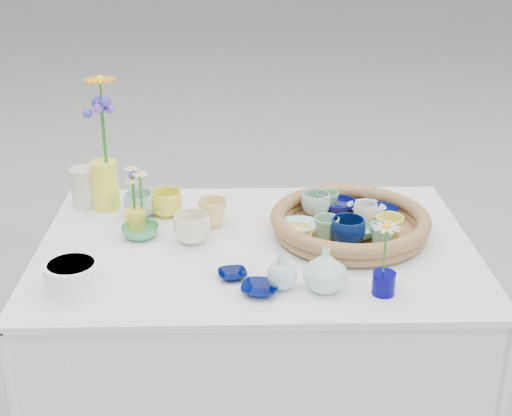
{
  "coord_description": "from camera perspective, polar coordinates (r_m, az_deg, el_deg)",
  "views": [
    {
      "loc": [
        -0.05,
        -1.86,
        1.69
      ],
      "look_at": [
        0.0,
        0.02,
        0.87
      ],
      "focal_mm": 50.0,
      "sensor_mm": 36.0,
      "label": 1
    }
  ],
  "objects": [
    {
      "name": "loose_ceramic_0",
      "position": [
        2.26,
        -7.18,
        0.37
      ],
      "size": [
        0.14,
        0.14,
        0.08
      ],
      "primitive_type": "imported",
      "rotation": [
        0.0,
        0.0,
        0.4
      ],
      "color": "yellow",
      "rests_on": "display_table"
    },
    {
      "name": "tray_ceramic_10",
      "position": [
        2.06,
        3.23,
        -2.07
      ],
      "size": [
        0.12,
        0.12,
        0.03
      ],
      "primitive_type": "imported",
      "rotation": [
        0.0,
        0.0,
        -0.23
      ],
      "color": "#FFDA87",
      "rests_on": "wicker_tray"
    },
    {
      "name": "tray_ceramic_2",
      "position": [
        2.08,
        10.6,
        -1.62
      ],
      "size": [
        0.1,
        0.1,
        0.08
      ],
      "primitive_type": "imported",
      "rotation": [
        0.0,
        0.0,
        0.25
      ],
      "color": "#EDD44B",
      "rests_on": "wicker_tray"
    },
    {
      "name": "bud_vase_seafoam",
      "position": [
        1.83,
        5.55,
        -4.87
      ],
      "size": [
        0.12,
        0.12,
        0.12
      ],
      "primitive_type": "imported",
      "rotation": [
        0.0,
        0.0,
        -0.05
      ],
      "color": "#B0E5D0",
      "rests_on": "display_table"
    },
    {
      "name": "loose_ceramic_6",
      "position": [
        1.83,
        0.3,
        -6.51
      ],
      "size": [
        0.11,
        0.11,
        0.02
      ],
      "primitive_type": "imported",
      "rotation": [
        0.0,
        0.0,
        -0.23
      ],
      "color": "#000A4C",
      "rests_on": "display_table"
    },
    {
      "name": "loose_ceramic_3",
      "position": [
        2.08,
        -5.16,
        -1.62
      ],
      "size": [
        0.12,
        0.12,
        0.09
      ],
      "primitive_type": "imported",
      "rotation": [
        0.0,
        0.0,
        0.06
      ],
      "color": "#ECE4C4",
      "rests_on": "display_table"
    },
    {
      "name": "fluted_bowl",
      "position": [
        1.89,
        -14.49,
        -5.33
      ],
      "size": [
        0.17,
        0.17,
        0.07
      ],
      "primitive_type": null,
      "rotation": [
        0.0,
        0.0,
        -0.21
      ],
      "color": "white",
      "rests_on": "display_table"
    },
    {
      "name": "loose_ceramic_2",
      "position": [
        2.14,
        -9.25,
        -1.88
      ],
      "size": [
        0.12,
        0.12,
        0.04
      ],
      "primitive_type": "imported",
      "rotation": [
        0.0,
        0.0,
        -0.1
      ],
      "color": "#43965D",
      "rests_on": "display_table"
    },
    {
      "name": "wicker_tray",
      "position": [
        2.13,
        7.52,
        -1.24
      ],
      "size": [
        0.47,
        0.47,
        0.08
      ],
      "primitive_type": null,
      "color": "brown",
      "rests_on": "display_table"
    },
    {
      "name": "tray_ceramic_11",
      "position": [
        2.04,
        10.07,
        -2.2
      ],
      "size": [
        0.08,
        0.08,
        0.07
      ],
      "primitive_type": "imported",
      "rotation": [
        0.0,
        0.0,
        -0.08
      ],
      "color": "#83C8AB",
      "rests_on": "wicker_tray"
    },
    {
      "name": "gerbera",
      "position": [
        2.26,
        -12.1,
        6.74
      ],
      "size": [
        0.13,
        0.13,
        0.28
      ],
      "primitive_type": null,
      "rotation": [
        0.0,
        0.0,
        -0.17
      ],
      "color": "orange",
      "rests_on": "tall_vase_yellow"
    },
    {
      "name": "tray_ceramic_8",
      "position": [
        2.25,
        8.82,
        -0.1
      ],
      "size": [
        0.14,
        0.14,
        0.03
      ],
      "primitive_type": "imported",
      "rotation": [
        0.0,
        0.0,
        0.43
      ],
      "color": "#AFCEF7",
      "rests_on": "wicker_tray"
    },
    {
      "name": "tray_ceramic_9",
      "position": [
        2.04,
        7.35,
        -1.87
      ],
      "size": [
        0.11,
        0.11,
        0.08
      ],
      "primitive_type": "imported",
      "rotation": [
        0.0,
        0.0,
        0.1
      ],
      "color": "#041345",
      "rests_on": "wicker_tray"
    },
    {
      "name": "loose_ceramic_5",
      "position": [
        2.27,
        -9.27,
        0.26
      ],
      "size": [
        0.11,
        0.11,
        0.08
      ],
      "primitive_type": "imported",
      "rotation": [
        0.0,
        0.0,
        -0.09
      ],
      "color": "#94C2B1",
      "rests_on": "display_table"
    },
    {
      "name": "white_pitcher",
      "position": [
        2.38,
        -13.46,
        1.63
      ],
      "size": [
        0.15,
        0.13,
        0.13
      ],
      "primitive_type": null,
      "rotation": [
        0.0,
        0.0,
        -0.3
      ],
      "color": "beige",
      "rests_on": "display_table"
    },
    {
      "name": "bud_vase_paleblue",
      "position": [
        1.82,
        2.1,
        -4.83
      ],
      "size": [
        0.1,
        0.1,
        0.12
      ],
      "primitive_type": null,
      "rotation": [
        0.0,
        0.0,
        0.42
      ],
      "color": "#A7C2CC",
      "rests_on": "display_table"
    },
    {
      "name": "tray_ceramic_7",
      "position": [
        2.19,
        8.75,
        -0.33
      ],
      "size": [
        0.09,
        0.09,
        0.06
      ],
      "primitive_type": "imported",
      "rotation": [
        0.0,
        0.0,
        -0.22
      ],
      "color": "silver",
      "rests_on": "wicker_tray"
    },
    {
      "name": "tray_ceramic_3",
      "position": [
        2.09,
        8.22,
        -1.89
      ],
      "size": [
        0.13,
        0.13,
        0.03
      ],
      "primitive_type": "imported",
      "rotation": [
        0.0,
        0.0,
        0.28
      ],
      "color": "#62A786",
      "rests_on": "wicker_tray"
    },
    {
      "name": "daisy_posy",
      "position": [
        2.15,
        -9.55,
        1.57
      ],
      "size": [
        0.1,
        0.1,
        0.13
      ],
      "primitive_type": null,
      "rotation": [
        0.0,
        0.0,
        -0.34
      ],
      "color": "white",
      "rests_on": "daisy_cup"
    },
    {
      "name": "daisy_cup",
      "position": [
        2.18,
        -9.6,
        -0.92
      ],
      "size": [
        0.07,
        0.07,
        0.07
      ],
      "primitive_type": "cylinder",
      "rotation": [
        0.0,
        0.0,
        0.26
      ],
      "color": "yellow",
      "rests_on": "display_table"
    },
    {
      "name": "tray_ceramic_5",
      "position": [
        2.11,
        3.37,
        -1.53
      ],
      "size": [
        0.11,
        0.11,
        0.03
      ],
      "primitive_type": "imported",
      "rotation": [
        0.0,
        0.0,
        -0.01
      ],
      "color": "#A7E9D9",
      "rests_on": "wicker_tray"
    },
    {
      "name": "tray_ceramic_1",
      "position": [
        2.23,
        9.99,
        -0.38
      ],
      "size": [
        0.11,
        0.11,
        0.03
      ],
      "primitive_type": "imported",
      "rotation": [
        0.0,
        0.0,
        0.1
      ],
      "color": "#0C1655",
      "rests_on": "wicker_tray"
    },
    {
      "name": "loose_ceramic_4",
      "position": [
        1.9,
        -1.89,
        -5.35
      ],
      "size": [
        0.09,
        0.09,
        0.02
      ],
      "primitive_type": "imported",
      "rotation": [
        0.0,
        0.0,
        0.19
      ],
      "color": "#000740",
      "rests_on": "display_table"
    },
    {
      "name": "tray_ceramic_12",
      "position": [
        2.24,
        5.71,
        0.49
      ],
      "size": [
        0.09,
        0.09,
        0.07
      ],
      "primitive_type": "imported",
      "rotation": [
        0.0,
        0.0,
        0.41
      ],
      "color": "#5EA16D",
      "rests_on": "wicker_tray"
    },
    {
      "name": "hydrangea",
      "position": [
        2.27,
        -12.14,
        5.76
      ],
      "size": [
        0.09,
        0.09,
        0.26
      ],
      "primitive_type": null,
      "rotation": [
        0.0,
        0.0,
        0.32
      ],
      "color": "#7743CC",
      "rests_on": "tall_vase_yellow"
    },
    {
      "name": "tray_ceramic_0",
      "position": [
        2.26,
        6.57,
        0.16
      ],
      "size": [
        0.11,
        0.11,
        0.03
      ],
      "primitive_type": "imported",
      "rotation": [
        0.0,
        0.0,
        0.01
      ],
      "color": "#090B5A",
      "rests_on": "wicker_tray"
    },
    {
      "name": "single_daisy",
      "position": [
        1.8,
        10.28,
        -3.33
      ],
      "size": [
        0.1,
        0.1,
        0.14
      ],
      "primitive_type": null,
      "rotation": [
        0.0,
        0.0,
        -0.31
      ],
      "color": "silver",
      "rests_on": "bud_vase_cobalt"
    },
    {
      "name": "tray_ceramic_4",
      "position": [
        2.06,
        5.63,
        -1.64
      ],
      "size": [
        0.09,
        0.09,
        0.07
      ],
      "primitive_type": "imported",
      "rotation": [
        0.0,
        0.0,
        0.26
      ],
      "color": "#7BB987",
      "rests_on": "wicker_tray"
    },
    {
      "name": "tray_ceramic_6",
      "position": [
        2.22,
        4.82,
        0.33
      ],
      "size": [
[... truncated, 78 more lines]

